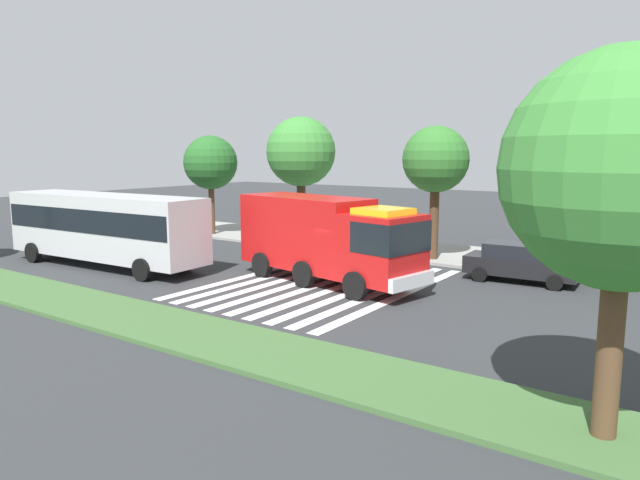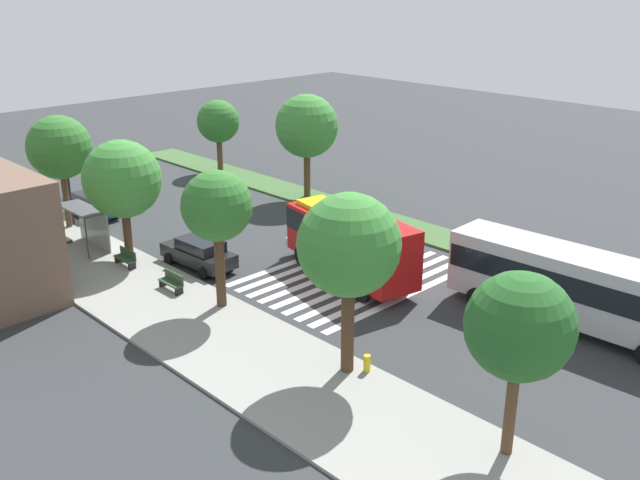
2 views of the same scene
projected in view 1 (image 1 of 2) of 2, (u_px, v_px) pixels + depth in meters
The scene contains 16 objects.
ground_plane at pixel (355, 289), 23.43m from camera, with size 120.00×120.00×0.00m, color #2D3033.
sidewalk at pixel (446, 254), 31.02m from camera, with size 60.00×5.95×0.14m, color gray.
median_strip at pixel (215, 339), 17.01m from camera, with size 60.00×3.00×0.14m, color #3D6033.
crosswalk at pixel (322, 284), 24.33m from camera, with size 7.65×11.52×0.01m.
fire_truck at pixel (330, 237), 24.11m from camera, with size 9.25×4.17×3.60m.
parked_car_west at pixel (98, 216), 41.51m from camera, with size 4.69×2.31×1.80m.
parked_car_mid at pixel (520, 262), 24.65m from camera, with size 4.68×2.22×1.64m.
transit_bus at pixel (105, 224), 27.74m from camera, with size 11.55×3.26×3.48m.
bench_near_shelter at pixel (601, 264), 25.53m from camera, with size 1.60×0.50×0.90m.
bench_west_of_shelter at pixel (500, 254), 28.07m from camera, with size 1.60×0.50×0.90m.
sidewalk_tree_far_west at pixel (211, 163), 37.48m from camera, with size 3.48×3.48×6.40m.
sidewalk_tree_west at pixel (301, 153), 33.24m from camera, with size 3.99×3.99×7.35m.
sidewalk_tree_center at pixel (436, 161), 28.60m from camera, with size 3.29×3.29×6.64m.
sidewalk_tree_east at pixel (629, 172), 23.82m from camera, with size 4.25×4.25×6.68m.
median_tree_west at pixel (624, 171), 10.35m from camera, with size 4.39×4.39×7.26m.
fire_hydrant at pixel (288, 238), 33.94m from camera, with size 0.28×0.28×0.70m, color gold.
Camera 1 is at (11.90, -19.56, 5.53)m, focal length 32.52 mm.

